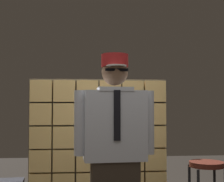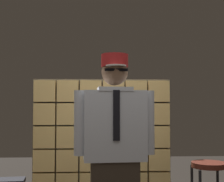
# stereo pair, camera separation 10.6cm
# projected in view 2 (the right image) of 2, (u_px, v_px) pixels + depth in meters

# --- Properties ---
(glass_block_wall) EXTENTS (1.67, 0.10, 1.67)m
(glass_block_wall) POSITION_uv_depth(u_px,v_px,m) (102.00, 148.00, 3.91)
(glass_block_wall) COLOR #F2C672
(glass_block_wall) RESTS_ON ground
(standing_person) EXTENTS (0.71, 0.31, 1.77)m
(standing_person) POSITION_uv_depth(u_px,v_px,m) (115.00, 152.00, 2.81)
(standing_person) COLOR #382D23
(standing_person) RESTS_ON ground
(bar_stool) EXTENTS (0.34, 0.34, 0.77)m
(bar_stool) POSITION_uv_depth(u_px,v_px,m) (209.00, 182.00, 3.18)
(bar_stool) COLOR #592319
(bar_stool) RESTS_ON ground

